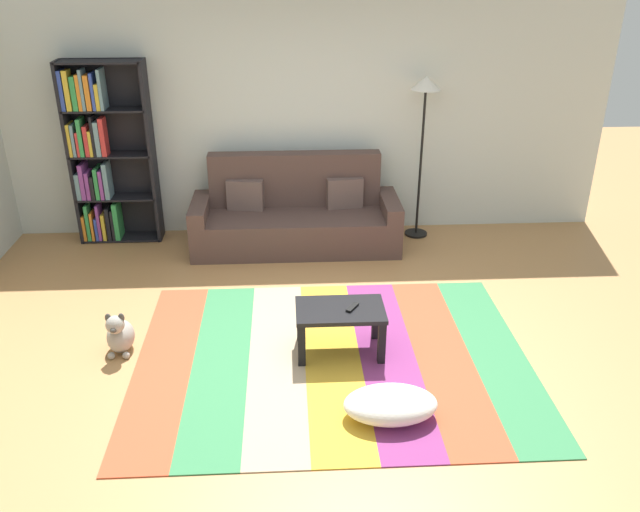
# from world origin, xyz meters

# --- Properties ---
(ground_plane) EXTENTS (14.00, 14.00, 0.00)m
(ground_plane) POSITION_xyz_m (0.00, 0.00, 0.00)
(ground_plane) COLOR #B27F4C
(back_wall) EXTENTS (6.80, 0.10, 2.70)m
(back_wall) POSITION_xyz_m (0.00, 2.55, 1.35)
(back_wall) COLOR silver
(back_wall) RESTS_ON ground_plane
(rug) EXTENTS (3.17, 2.49, 0.01)m
(rug) POSITION_xyz_m (0.10, -0.26, 0.01)
(rug) COLOR #C64C2D
(rug) RESTS_ON ground_plane
(couch) EXTENTS (2.26, 0.80, 1.00)m
(couch) POSITION_xyz_m (-0.15, 2.02, 0.34)
(couch) COLOR #4C3833
(couch) RESTS_ON ground_plane
(bookshelf) EXTENTS (0.90, 0.28, 2.00)m
(bookshelf) POSITION_xyz_m (-2.24, 2.30, 0.99)
(bookshelf) COLOR black
(bookshelf) RESTS_ON ground_plane
(coffee_table) EXTENTS (0.72, 0.45, 0.40)m
(coffee_table) POSITION_xyz_m (0.17, -0.15, 0.33)
(coffee_table) COLOR black
(coffee_table) RESTS_ON rug
(pouf) EXTENTS (0.67, 0.42, 0.22)m
(pouf) POSITION_xyz_m (0.46, -1.01, 0.12)
(pouf) COLOR white
(pouf) RESTS_ON rug
(dog) EXTENTS (0.22, 0.35, 0.40)m
(dog) POSITION_xyz_m (-1.64, -0.04, 0.16)
(dog) COLOR #9E998E
(dog) RESTS_ON ground_plane
(standing_lamp) EXTENTS (0.32, 0.32, 1.82)m
(standing_lamp) POSITION_xyz_m (1.26, 2.23, 1.52)
(standing_lamp) COLOR black
(standing_lamp) RESTS_ON ground_plane
(tv_remote) EXTENTS (0.12, 0.15, 0.02)m
(tv_remote) POSITION_xyz_m (0.26, -0.16, 0.42)
(tv_remote) COLOR black
(tv_remote) RESTS_ON coffee_table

